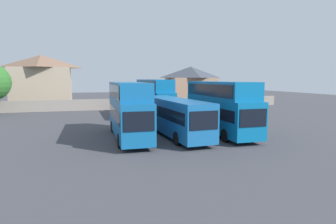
% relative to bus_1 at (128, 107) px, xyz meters
% --- Properties ---
extents(ground, '(140.00, 140.00, 0.00)m').
position_rel_bus_1_xyz_m(ground, '(4.33, 17.61, -2.73)').
color(ground, '#424247').
extents(depot_boundary_wall, '(56.00, 0.50, 1.80)m').
position_rel_bus_1_xyz_m(depot_boundary_wall, '(4.33, 23.92, -1.83)').
color(depot_boundary_wall, gray).
rests_on(depot_boundary_wall, ground).
extents(bus_1, '(2.64, 10.73, 4.85)m').
position_rel_bus_1_xyz_m(bus_1, '(0.00, 0.00, 0.00)').
color(bus_1, '#135F9C').
rests_on(bus_1, ground).
extents(bus_2, '(3.27, 11.93, 3.36)m').
position_rel_bus_1_xyz_m(bus_2, '(4.14, -0.09, -0.81)').
color(bus_2, '#195F9F').
rests_on(bus_2, ground).
extents(bus_3, '(2.70, 10.84, 4.89)m').
position_rel_bus_1_xyz_m(bus_3, '(8.54, -0.37, 0.02)').
color(bus_3, '#0B639C').
rests_on(bus_3, ground).
extents(bus_4, '(2.74, 10.91, 3.42)m').
position_rel_bus_1_xyz_m(bus_4, '(3.06, 13.81, -0.78)').
color(bus_4, '#1158A2').
rests_on(bus_4, ground).
extents(bus_5, '(3.25, 10.61, 5.06)m').
position_rel_bus_1_xyz_m(bus_5, '(5.61, 13.84, 0.11)').
color(bus_5, '#0E619B').
rests_on(bus_5, ground).
extents(house_terrace_left, '(10.31, 7.91, 9.43)m').
position_rel_bus_1_xyz_m(house_terrace_left, '(-11.09, 31.77, 2.07)').
color(house_terrace_left, tan).
rests_on(house_terrace_left, ground).
extents(house_terrace_centre, '(9.79, 7.73, 7.72)m').
position_rel_bus_1_xyz_m(house_terrace_centre, '(17.84, 32.05, 1.21)').
color(house_terrace_centre, '#9E7A60').
rests_on(house_terrace_centre, ground).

